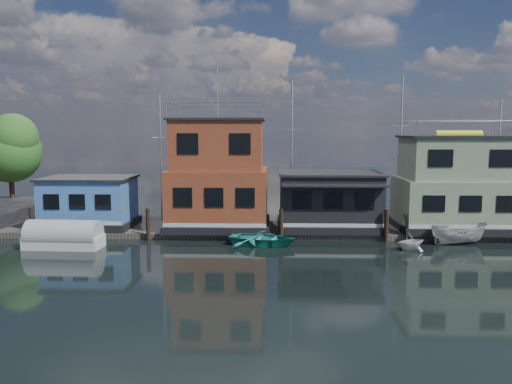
{
  "coord_description": "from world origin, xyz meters",
  "views": [
    {
      "loc": [
        -4.61,
        -23.73,
        7.38
      ],
      "look_at": [
        -5.78,
        12.0,
        3.0
      ],
      "focal_mm": 35.0,
      "sensor_mm": 36.0,
      "label": 1
    }
  ],
  "objects_px": {
    "houseboat_red": "(218,177)",
    "dinghy_white": "(411,241)",
    "houseboat_green": "(456,185)",
    "motorboat": "(459,233)",
    "houseboat_dark": "(329,200)",
    "houseboat_blue": "(89,202)",
    "tarp_runabout": "(64,237)",
    "dinghy_teal": "(262,239)"
  },
  "relations": [
    {
      "from": "motorboat",
      "to": "dinghy_teal",
      "type": "bearing_deg",
      "value": 86.94
    },
    {
      "from": "houseboat_red",
      "to": "tarp_runabout",
      "type": "relative_size",
      "value": 2.45
    },
    {
      "from": "houseboat_dark",
      "to": "tarp_runabout",
      "type": "height_order",
      "value": "houseboat_dark"
    },
    {
      "from": "motorboat",
      "to": "dinghy_white",
      "type": "xyz_separation_m",
      "value": [
        -3.57,
        -1.64,
        -0.18
      ]
    },
    {
      "from": "houseboat_dark",
      "to": "dinghy_teal",
      "type": "xyz_separation_m",
      "value": [
        -4.73,
        -4.0,
        -1.97
      ]
    },
    {
      "from": "houseboat_red",
      "to": "dinghy_teal",
      "type": "xyz_separation_m",
      "value": [
        3.27,
        -4.02,
        -3.65
      ]
    },
    {
      "from": "houseboat_blue",
      "to": "dinghy_white",
      "type": "relative_size",
      "value": 3.07
    },
    {
      "from": "houseboat_blue",
      "to": "houseboat_green",
      "type": "xyz_separation_m",
      "value": [
        26.5,
        0.0,
        1.34
      ]
    },
    {
      "from": "houseboat_blue",
      "to": "houseboat_dark",
      "type": "distance_m",
      "value": 17.5
    },
    {
      "from": "houseboat_red",
      "to": "motorboat",
      "type": "xyz_separation_m",
      "value": [
        16.11,
        -3.34,
        -3.37
      ]
    },
    {
      "from": "dinghy_white",
      "to": "dinghy_teal",
      "type": "xyz_separation_m",
      "value": [
        -9.27,
        0.96,
        -0.1
      ]
    },
    {
      "from": "motorboat",
      "to": "houseboat_dark",
      "type": "bearing_deg",
      "value": 61.64
    },
    {
      "from": "houseboat_green",
      "to": "motorboat",
      "type": "height_order",
      "value": "houseboat_green"
    },
    {
      "from": "houseboat_dark",
      "to": "dinghy_white",
      "type": "height_order",
      "value": "houseboat_dark"
    },
    {
      "from": "houseboat_dark",
      "to": "motorboat",
      "type": "bearing_deg",
      "value": -22.28
    },
    {
      "from": "houseboat_green",
      "to": "dinghy_teal",
      "type": "xyz_separation_m",
      "value": [
        -13.73,
        -4.02,
        -3.1
      ]
    },
    {
      "from": "tarp_runabout",
      "to": "dinghy_white",
      "type": "bearing_deg",
      "value": 2.62
    },
    {
      "from": "houseboat_red",
      "to": "dinghy_white",
      "type": "distance_m",
      "value": 13.95
    },
    {
      "from": "motorboat",
      "to": "dinghy_white",
      "type": "relative_size",
      "value": 1.82
    },
    {
      "from": "houseboat_green",
      "to": "houseboat_red",
      "type": "bearing_deg",
      "value": -180.0
    },
    {
      "from": "houseboat_blue",
      "to": "tarp_runabout",
      "type": "distance_m",
      "value": 5.38
    },
    {
      "from": "houseboat_dark",
      "to": "houseboat_red",
      "type": "bearing_deg",
      "value": 179.86
    },
    {
      "from": "houseboat_dark",
      "to": "houseboat_green",
      "type": "relative_size",
      "value": 0.88
    },
    {
      "from": "houseboat_blue",
      "to": "dinghy_white",
      "type": "bearing_deg",
      "value": -12.74
    },
    {
      "from": "houseboat_dark",
      "to": "motorboat",
      "type": "xyz_separation_m",
      "value": [
        8.11,
        -3.32,
        -1.69
      ]
    },
    {
      "from": "houseboat_red",
      "to": "houseboat_dark",
      "type": "distance_m",
      "value": 8.18
    },
    {
      "from": "houseboat_dark",
      "to": "dinghy_white",
      "type": "relative_size",
      "value": 3.55
    },
    {
      "from": "houseboat_red",
      "to": "dinghy_white",
      "type": "height_order",
      "value": "houseboat_red"
    },
    {
      "from": "houseboat_red",
      "to": "tarp_runabout",
      "type": "xyz_separation_m",
      "value": [
        -9.3,
        -5.17,
        -3.38
      ]
    },
    {
      "from": "motorboat",
      "to": "dinghy_teal",
      "type": "distance_m",
      "value": 12.86
    },
    {
      "from": "dinghy_teal",
      "to": "houseboat_green",
      "type": "bearing_deg",
      "value": -60.18
    },
    {
      "from": "houseboat_dark",
      "to": "dinghy_white",
      "type": "bearing_deg",
      "value": -47.56
    },
    {
      "from": "houseboat_red",
      "to": "houseboat_blue",
      "type": "bearing_deg",
      "value": -180.0
    },
    {
      "from": "dinghy_white",
      "to": "dinghy_teal",
      "type": "relative_size",
      "value": 0.48
    },
    {
      "from": "houseboat_red",
      "to": "houseboat_green",
      "type": "height_order",
      "value": "houseboat_red"
    },
    {
      "from": "dinghy_white",
      "to": "houseboat_blue",
      "type": "bearing_deg",
      "value": 51.07
    },
    {
      "from": "houseboat_red",
      "to": "tarp_runabout",
      "type": "height_order",
      "value": "houseboat_red"
    },
    {
      "from": "houseboat_red",
      "to": "houseboat_dark",
      "type": "relative_size",
      "value": 1.6
    },
    {
      "from": "motorboat",
      "to": "tarp_runabout",
      "type": "relative_size",
      "value": 0.78
    },
    {
      "from": "houseboat_green",
      "to": "houseboat_blue",
      "type": "bearing_deg",
      "value": -180.0
    },
    {
      "from": "motorboat",
      "to": "tarp_runabout",
      "type": "xyz_separation_m",
      "value": [
        -25.41,
        -1.83,
        -0.01
      ]
    },
    {
      "from": "houseboat_red",
      "to": "houseboat_dark",
      "type": "xyz_separation_m",
      "value": [
        8.0,
        -0.02,
        -1.69
      ]
    }
  ]
}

